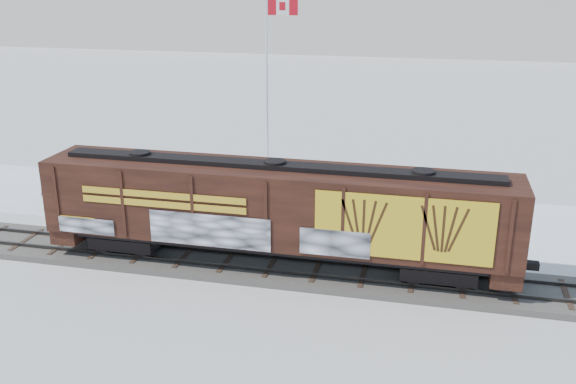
% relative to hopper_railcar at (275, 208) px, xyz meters
% --- Properties ---
extents(ground, '(500.00, 500.00, 0.00)m').
position_rel_hopper_railcar_xyz_m(ground, '(-2.19, 0.01, -2.92)').
color(ground, white).
rests_on(ground, ground).
extents(rail_track, '(50.00, 3.40, 0.43)m').
position_rel_hopper_railcar_xyz_m(rail_track, '(-2.19, 0.01, -2.78)').
color(rail_track, '#59544C').
rests_on(rail_track, ground).
extents(parking_strip, '(40.00, 8.00, 0.03)m').
position_rel_hopper_railcar_xyz_m(parking_strip, '(-2.19, 7.51, -2.91)').
color(parking_strip, white).
rests_on(parking_strip, ground).
extents(hopper_railcar, '(19.95, 3.06, 4.45)m').
position_rel_hopper_railcar_xyz_m(hopper_railcar, '(0.00, 0.00, 0.00)').
color(hopper_railcar, black).
rests_on(hopper_railcar, rail_track).
extents(flagpole, '(2.30, 0.90, 11.16)m').
position_rel_hopper_railcar_xyz_m(flagpole, '(-3.46, 12.26, 1.18)').
color(flagpole, silver).
rests_on(flagpole, ground).
extents(car_silver, '(4.57, 2.83, 1.45)m').
position_rel_hopper_railcar_xyz_m(car_silver, '(-12.84, 5.66, -2.17)').
color(car_silver, '#A8AAAF').
rests_on(car_silver, parking_strip).
extents(car_white, '(5.38, 3.43, 1.67)m').
position_rel_hopper_railcar_xyz_m(car_white, '(-0.41, 6.08, -2.06)').
color(car_white, silver).
rests_on(car_white, parking_strip).
extents(car_dark, '(5.69, 3.92, 1.53)m').
position_rel_hopper_railcar_xyz_m(car_dark, '(1.87, 8.24, -2.13)').
color(car_dark, black).
rests_on(car_dark, parking_strip).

